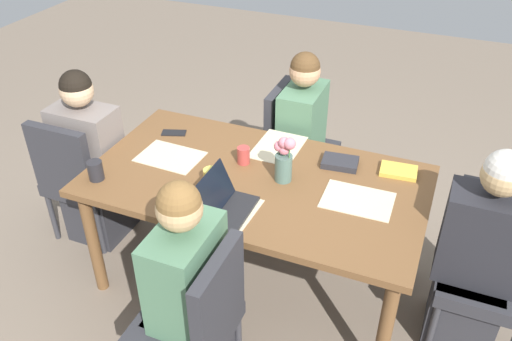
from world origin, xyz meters
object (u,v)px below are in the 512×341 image
flower_vase (284,159)px  book_red_cover (399,171)px  chair_near_left_far (197,318)px  laptop_near_left_far (223,205)px  person_head_right_left_mid (476,264)px  coffee_mug_near_right (96,170)px  person_near_left_far (189,300)px  chair_head_left_right_near (78,175)px  chair_head_right_left_mid (487,261)px  person_head_left_right_near (92,167)px  coffee_mug_near_left (243,155)px  dining_table (256,190)px  phone_black (174,133)px  book_blue_cover (340,162)px  chair_far_left_near (293,142)px  person_far_left_near (301,145)px  coffee_mug_centre_left (211,176)px

flower_vase → book_red_cover: 0.66m
chair_near_left_far → laptop_near_left_far: 0.56m
person_head_right_left_mid → coffee_mug_near_right: size_ratio=10.88×
person_near_left_far → chair_head_left_right_near: 1.36m
chair_head_right_left_mid → person_head_left_right_near: size_ratio=0.75×
coffee_mug_near_left → coffee_mug_near_right: coffee_mug_near_right is taller
person_head_right_left_mid → laptop_near_left_far: 1.31m
person_near_left_far → coffee_mug_near_left: (-0.09, 0.85, 0.28)m
book_red_cover → dining_table: bearing=-158.6°
chair_head_right_left_mid → phone_black: (-1.91, 0.16, 0.26)m
chair_head_right_left_mid → book_blue_cover: bearing=167.0°
person_head_right_left_mid → coffee_mug_near_left: (-1.32, 0.09, 0.28)m
chair_far_left_near → coffee_mug_near_left: 0.81m
chair_head_left_right_near → chair_far_left_near: bearing=38.6°
person_head_right_left_mid → person_near_left_far: bearing=-148.1°
chair_head_right_left_mid → flower_vase: (-1.11, -0.06, 0.40)m
coffee_mug_near_right → book_blue_cover: size_ratio=0.55×
phone_black → book_red_cover: bearing=-16.0°
flower_vase → laptop_near_left_far: size_ratio=0.86×
flower_vase → book_red_cover: bearing=28.2°
chair_head_left_right_near → phone_black: bearing=29.6°
book_red_cover → chair_head_right_left_mid: bearing=-29.3°
dining_table → chair_near_left_far: bearing=-87.4°
flower_vase → chair_far_left_near: bearing=104.6°
coffee_mug_near_left → book_blue_cover: (0.52, 0.18, -0.03)m
book_blue_cover → coffee_mug_near_left: bearing=-166.4°
laptop_near_left_far → book_blue_cover: bearing=55.9°
person_far_left_near → flower_vase: (0.14, -0.76, 0.37)m
chair_near_left_far → coffee_mug_near_left: 0.98m
person_head_right_left_mid → flower_vase: person_head_right_left_mid is taller
coffee_mug_centre_left → phone_black: coffee_mug_centre_left is taller
chair_far_left_near → person_head_left_right_near: 1.37m
person_near_left_far → book_red_cover: (0.75, 1.09, 0.25)m
person_head_right_left_mid → flower_vase: bearing=179.2°
flower_vase → chair_head_left_right_near: bearing=-175.9°
person_near_left_far → coffee_mug_centre_left: bearing=105.4°
dining_table → chair_far_left_near: size_ratio=2.05×
person_near_left_far → coffee_mug_centre_left: person_near_left_far is taller
laptop_near_left_far → book_red_cover: 1.02m
person_head_right_left_mid → coffee_mug_centre_left: bearing=-173.5°
book_red_cover → book_blue_cover: (-0.32, -0.05, 0.01)m
flower_vase → chair_head_right_left_mid: bearing=3.1°
laptop_near_left_far → chair_far_left_near: bearing=91.5°
laptop_near_left_far → coffee_mug_centre_left: size_ratio=3.71×
person_head_right_left_mid → laptop_near_left_far: size_ratio=3.73×
person_far_left_near → chair_head_left_right_near: (-1.22, -0.85, -0.03)m
chair_near_left_far → phone_black: size_ratio=6.00×
chair_head_left_right_near → book_red_cover: (1.92, 0.40, 0.27)m
flower_vase → coffee_mug_near_right: 1.02m
chair_near_left_far → book_blue_cover: 1.19m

